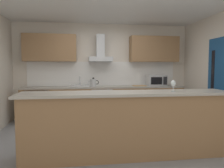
{
  "coord_description": "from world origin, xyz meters",
  "views": [
    {
      "loc": [
        -0.61,
        -4.06,
        1.38
      ],
      "look_at": [
        0.03,
        0.41,
        1.05
      ],
      "focal_mm": 34.63,
      "sensor_mm": 36.0,
      "label": 1
    }
  ],
  "objects_px": {
    "kettle": "(93,83)",
    "chopping_board": "(139,86)",
    "range_hood": "(100,53)",
    "wine_glass": "(173,84)",
    "refrigerator": "(39,106)",
    "sink": "(80,86)",
    "microwave": "(156,80)",
    "oven": "(101,103)"
  },
  "relations": [
    {
      "from": "refrigerator",
      "to": "wine_glass",
      "type": "height_order",
      "value": "wine_glass"
    },
    {
      "from": "refrigerator",
      "to": "kettle",
      "type": "bearing_deg",
      "value": -1.28
    },
    {
      "from": "microwave",
      "to": "kettle",
      "type": "distance_m",
      "value": 1.72
    },
    {
      "from": "refrigerator",
      "to": "sink",
      "type": "relative_size",
      "value": 1.7
    },
    {
      "from": "range_hood",
      "to": "chopping_board",
      "type": "bearing_deg",
      "value": -8.41
    },
    {
      "from": "range_hood",
      "to": "wine_glass",
      "type": "distance_m",
      "value": 2.85
    },
    {
      "from": "microwave",
      "to": "range_hood",
      "type": "xyz_separation_m",
      "value": [
        -1.52,
        0.16,
        0.74
      ]
    },
    {
      "from": "wine_glass",
      "to": "chopping_board",
      "type": "distance_m",
      "value": 2.48
    },
    {
      "from": "kettle",
      "to": "chopping_board",
      "type": "xyz_separation_m",
      "value": [
        1.24,
        0.01,
        -0.09
      ]
    },
    {
      "from": "oven",
      "to": "sink",
      "type": "relative_size",
      "value": 1.6
    },
    {
      "from": "oven",
      "to": "chopping_board",
      "type": "distance_m",
      "value": 1.13
    },
    {
      "from": "wine_glass",
      "to": "oven",
      "type": "bearing_deg",
      "value": 110.1
    },
    {
      "from": "refrigerator",
      "to": "kettle",
      "type": "xyz_separation_m",
      "value": [
        1.39,
        -0.03,
        0.58
      ]
    },
    {
      "from": "sink",
      "to": "wine_glass",
      "type": "bearing_deg",
      "value": -59.65
    },
    {
      "from": "microwave",
      "to": "sink",
      "type": "distance_m",
      "value": 2.07
    },
    {
      "from": "oven",
      "to": "microwave",
      "type": "height_order",
      "value": "microwave"
    },
    {
      "from": "range_hood",
      "to": "sink",
      "type": "bearing_deg",
      "value": -167.89
    },
    {
      "from": "range_hood",
      "to": "chopping_board",
      "type": "distance_m",
      "value": 1.37
    },
    {
      "from": "kettle",
      "to": "microwave",
      "type": "bearing_deg",
      "value": 0.19
    },
    {
      "from": "chopping_board",
      "to": "kettle",
      "type": "bearing_deg",
      "value": -179.54
    },
    {
      "from": "refrigerator",
      "to": "wine_glass",
      "type": "distance_m",
      "value": 3.6
    },
    {
      "from": "microwave",
      "to": "chopping_board",
      "type": "xyz_separation_m",
      "value": [
        -0.48,
        0.0,
        -0.14
      ]
    },
    {
      "from": "refrigerator",
      "to": "kettle",
      "type": "relative_size",
      "value": 2.94
    },
    {
      "from": "refrigerator",
      "to": "kettle",
      "type": "distance_m",
      "value": 1.5
    },
    {
      "from": "oven",
      "to": "microwave",
      "type": "distance_m",
      "value": 1.63
    },
    {
      "from": "kettle",
      "to": "chopping_board",
      "type": "distance_m",
      "value": 1.24
    },
    {
      "from": "oven",
      "to": "sink",
      "type": "xyz_separation_m",
      "value": [
        -0.55,
        0.01,
        0.47
      ]
    },
    {
      "from": "oven",
      "to": "microwave",
      "type": "bearing_deg",
      "value": -1.05
    },
    {
      "from": "sink",
      "to": "chopping_board",
      "type": "relative_size",
      "value": 1.47
    },
    {
      "from": "wine_glass",
      "to": "kettle",
      "type": "bearing_deg",
      "value": 114.37
    },
    {
      "from": "refrigerator",
      "to": "sink",
      "type": "xyz_separation_m",
      "value": [
        1.04,
        0.01,
        0.5
      ]
    },
    {
      "from": "kettle",
      "to": "range_hood",
      "type": "xyz_separation_m",
      "value": [
        0.2,
        0.16,
        0.78
      ]
    },
    {
      "from": "kettle",
      "to": "oven",
      "type": "bearing_deg",
      "value": 9.51
    },
    {
      "from": "sink",
      "to": "microwave",
      "type": "bearing_deg",
      "value": -1.08
    },
    {
      "from": "refrigerator",
      "to": "kettle",
      "type": "height_order",
      "value": "kettle"
    },
    {
      "from": "sink",
      "to": "wine_glass",
      "type": "relative_size",
      "value": 2.81
    },
    {
      "from": "sink",
      "to": "range_hood",
      "type": "bearing_deg",
      "value": 12.11
    },
    {
      "from": "kettle",
      "to": "chopping_board",
      "type": "bearing_deg",
      "value": 0.46
    },
    {
      "from": "range_hood",
      "to": "oven",
      "type": "bearing_deg",
      "value": -90.0
    },
    {
      "from": "oven",
      "to": "range_hood",
      "type": "height_order",
      "value": "range_hood"
    },
    {
      "from": "refrigerator",
      "to": "range_hood",
      "type": "relative_size",
      "value": 1.18
    },
    {
      "from": "refrigerator",
      "to": "microwave",
      "type": "xyz_separation_m",
      "value": [
        3.1,
        -0.03,
        0.62
      ]
    }
  ]
}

